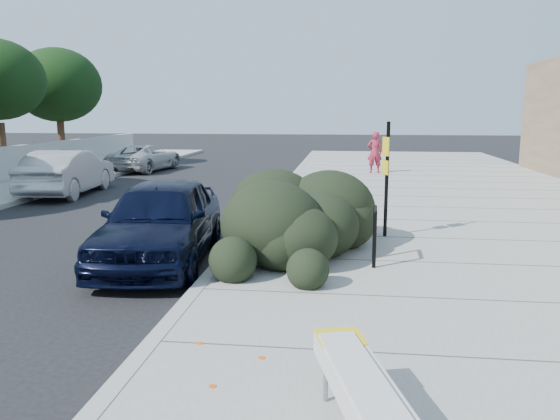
{
  "coord_description": "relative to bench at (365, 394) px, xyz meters",
  "views": [
    {
      "loc": [
        2.31,
        -8.01,
        2.92
      ],
      "look_at": [
        1.03,
        2.39,
        1.0
      ],
      "focal_mm": 35.0,
      "sensor_mm": 36.0,
      "label": 1
    }
  ],
  "objects": [
    {
      "name": "tree_far_f",
      "position": [
        -15.0,
        22.88,
        3.53
      ],
      "size": [
        4.4,
        4.4,
        6.07
      ],
      "color": "#332114",
      "rests_on": "ground"
    },
    {
      "name": "ground",
      "position": [
        -2.5,
        3.88,
        -0.66
      ],
      "size": [
        120.0,
        120.0,
        0.0
      ],
      "primitive_type": "plane",
      "color": "black",
      "rests_on": "ground"
    },
    {
      "name": "sidewalk_near",
      "position": [
        3.1,
        8.88,
        -0.58
      ],
      "size": [
        11.2,
        50.0,
        0.15
      ],
      "primitive_type": "cube",
      "color": "gray",
      "rests_on": "ground"
    },
    {
      "name": "hedge",
      "position": [
        -1.0,
        6.38,
        0.35
      ],
      "size": [
        2.84,
        4.83,
        1.72
      ],
      "primitive_type": "ellipsoid",
      "rotation": [
        0.0,
        0.0,
        -0.13
      ],
      "color": "black",
      "rests_on": "sidewalk_near"
    },
    {
      "name": "pedestrian",
      "position": [
        1.04,
        20.67,
        0.42
      ],
      "size": [
        0.73,
        0.53,
        1.85
      ],
      "primitive_type": "imported",
      "rotation": [
        0.0,
        0.0,
        3.28
      ],
      "color": "maroon",
      "rests_on": "sidewalk_near"
    },
    {
      "name": "sedan_navy",
      "position": [
        -3.75,
        5.88,
        0.15
      ],
      "size": [
        2.37,
        4.93,
        1.62
      ],
      "primitive_type": "imported",
      "rotation": [
        0.0,
        0.0,
        0.1
      ],
      "color": "black",
      "rests_on": "ground"
    },
    {
      "name": "sign_post",
      "position": [
        0.67,
        7.95,
        0.93
      ],
      "size": [
        0.15,
        0.28,
        2.53
      ],
      "rotation": [
        0.0,
        0.0,
        0.41
      ],
      "color": "black",
      "rests_on": "sidewalk_near"
    },
    {
      "name": "wagon_silver",
      "position": [
        -9.87,
        13.81,
        0.13
      ],
      "size": [
        2.06,
        4.91,
        1.58
      ],
      "primitive_type": "imported",
      "rotation": [
        0.0,
        0.0,
        3.23
      ],
      "color": "#A2A2A7",
      "rests_on": "ground"
    },
    {
      "name": "suv_silver",
      "position": [
        -10.0,
        21.6,
        -0.02
      ],
      "size": [
        2.71,
        4.83,
        1.28
      ],
      "primitive_type": "imported",
      "rotation": [
        0.0,
        0.0,
        3.01
      ],
      "color": "#AFB3B5",
      "rests_on": "ground"
    },
    {
      "name": "bench",
      "position": [
        0.0,
        0.0,
        0.0
      ],
      "size": [
        0.96,
        2.18,
        0.64
      ],
      "rotation": [
        0.0,
        0.0,
        0.26
      ],
      "color": "gray",
      "rests_on": "sidewalk_near"
    },
    {
      "name": "curb_near",
      "position": [
        -2.5,
        8.88,
        -0.57
      ],
      "size": [
        0.22,
        50.0,
        0.17
      ],
      "primitive_type": "cube",
      "color": "#9E9E99",
      "rests_on": "ground"
    },
    {
      "name": "bike_rack",
      "position": [
        0.34,
        5.73,
        0.11
      ],
      "size": [
        0.1,
        0.71,
        1.03
      ],
      "rotation": [
        0.0,
        0.0,
        -0.05
      ],
      "color": "black",
      "rests_on": "sidewalk_near"
    }
  ]
}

